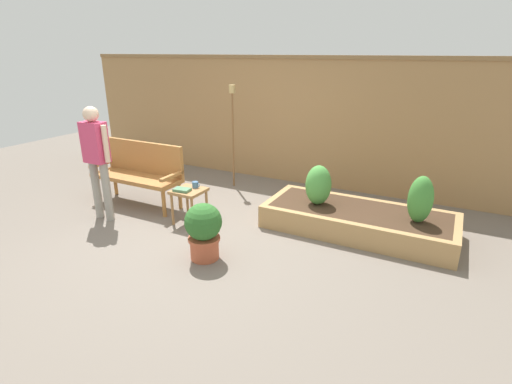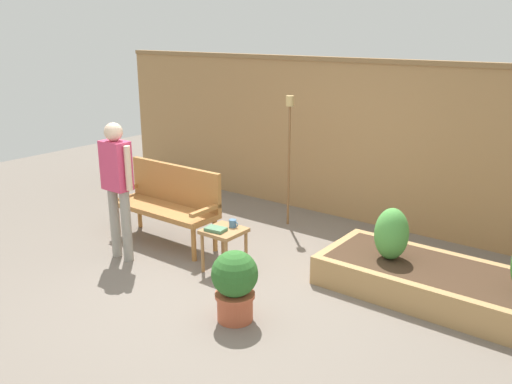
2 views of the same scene
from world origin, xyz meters
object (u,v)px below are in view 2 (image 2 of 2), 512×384
(side_table, at_px, (224,237))
(cup_on_table, at_px, (233,223))
(shrub_near_bench, at_px, (391,234))
(tiki_torch, at_px, (289,138))
(book_on_table, at_px, (216,229))
(potted_boxwood, at_px, (235,283))
(person_by_bench, at_px, (117,179))
(garden_bench, at_px, (169,198))

(side_table, bearing_deg, cup_on_table, 72.77)
(side_table, relative_size, shrub_near_bench, 0.90)
(cup_on_table, height_order, tiki_torch, tiki_torch)
(book_on_table, height_order, tiki_torch, tiki_torch)
(tiki_torch, bearing_deg, book_on_table, -82.27)
(cup_on_table, bearing_deg, potted_boxwood, -49.68)
(book_on_table, relative_size, person_by_bench, 0.14)
(garden_bench, bearing_deg, shrub_near_bench, 10.09)
(person_by_bench, bearing_deg, side_table, 21.14)
(garden_bench, height_order, cup_on_table, garden_bench)
(side_table, height_order, potted_boxwood, potted_boxwood)
(side_table, bearing_deg, potted_boxwood, -44.33)
(shrub_near_bench, relative_size, person_by_bench, 0.34)
(shrub_near_bench, height_order, tiki_torch, tiki_torch)
(cup_on_table, distance_m, book_on_table, 0.21)
(shrub_near_bench, bearing_deg, tiki_torch, 154.17)
(shrub_near_bench, bearing_deg, potted_boxwood, -119.28)
(side_table, xyz_separation_m, shrub_near_bench, (1.55, 0.74, 0.17))
(garden_bench, xyz_separation_m, shrub_near_bench, (2.66, 0.47, 0.02))
(garden_bench, height_order, book_on_table, garden_bench)
(book_on_table, bearing_deg, tiki_torch, 90.20)
(cup_on_table, bearing_deg, tiki_torch, 101.35)
(book_on_table, relative_size, shrub_near_bench, 0.40)
(garden_bench, relative_size, shrub_near_bench, 2.71)
(cup_on_table, relative_size, person_by_bench, 0.07)
(garden_bench, distance_m, person_by_bench, 0.81)
(cup_on_table, bearing_deg, garden_bench, 172.06)
(book_on_table, distance_m, tiki_torch, 1.85)
(side_table, height_order, tiki_torch, tiki_torch)
(potted_boxwood, relative_size, shrub_near_bench, 1.24)
(side_table, xyz_separation_m, cup_on_table, (0.03, 0.11, 0.12))
(shrub_near_bench, bearing_deg, person_by_bench, -156.34)
(potted_boxwood, height_order, tiki_torch, tiki_torch)
(garden_bench, distance_m, side_table, 1.15)
(side_table, height_order, cup_on_table, cup_on_table)
(shrub_near_bench, bearing_deg, cup_on_table, -157.45)
(book_on_table, xyz_separation_m, person_by_bench, (-1.11, -0.36, 0.44))
(cup_on_table, height_order, shrub_near_bench, shrub_near_bench)
(book_on_table, xyz_separation_m, shrub_near_bench, (1.59, 0.83, 0.07))
(person_by_bench, bearing_deg, potted_boxwood, -8.30)
(book_on_table, bearing_deg, side_table, 58.99)
(potted_boxwood, bearing_deg, garden_bench, 151.81)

